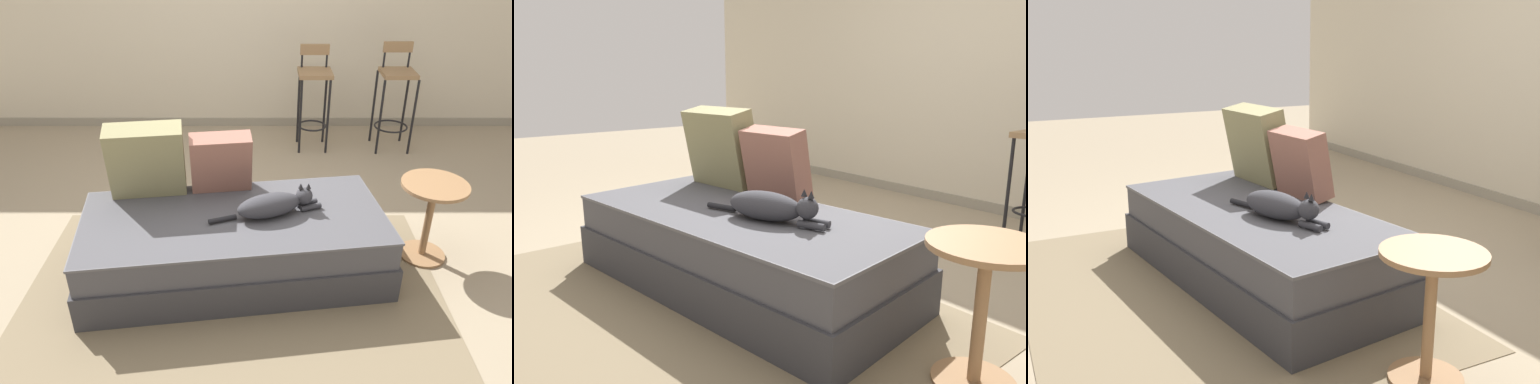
# 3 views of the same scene
# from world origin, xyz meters

# --- Properties ---
(ground_plane) EXTENTS (16.00, 16.00, 0.00)m
(ground_plane) POSITION_xyz_m (0.00, 0.00, 0.00)
(ground_plane) COLOR gray
(ground_plane) RESTS_ON ground
(wall_back_panel) EXTENTS (8.00, 0.10, 2.60)m
(wall_back_panel) POSITION_xyz_m (0.00, 2.25, 1.30)
(wall_back_panel) COLOR beige
(wall_back_panel) RESTS_ON ground
(wall_baseboard_trim) EXTENTS (8.00, 0.02, 0.09)m
(wall_baseboard_trim) POSITION_xyz_m (0.00, 2.20, 0.04)
(wall_baseboard_trim) COLOR gray
(wall_baseboard_trim) RESTS_ON ground
(area_rug) EXTENTS (2.66, 2.00, 0.01)m
(area_rug) POSITION_xyz_m (0.00, -0.70, 0.00)
(area_rug) COLOR #75664C
(area_rug) RESTS_ON ground
(couch) EXTENTS (2.07, 1.15, 0.44)m
(couch) POSITION_xyz_m (0.00, -0.40, 0.23)
(couch) COLOR #353539
(couch) RESTS_ON ground
(throw_pillow_corner) EXTENTS (0.53, 0.33, 0.52)m
(throw_pillow_corner) POSITION_xyz_m (-0.58, -0.13, 0.70)
(throw_pillow_corner) COLOR #847F56
(throw_pillow_corner) RESTS_ON couch
(throw_pillow_middle) EXTENTS (0.43, 0.28, 0.43)m
(throw_pillow_middle) POSITION_xyz_m (-0.09, -0.06, 0.66)
(throw_pillow_middle) COLOR #936051
(throw_pillow_middle) RESTS_ON couch
(cat) EXTENTS (0.73, 0.32, 0.19)m
(cat) POSITION_xyz_m (0.25, -0.38, 0.52)
(cat) COLOR #333338
(cat) RESTS_ON couch
(side_table) EXTENTS (0.44, 0.44, 0.58)m
(side_table) POSITION_xyz_m (1.32, -0.22, 0.38)
(side_table) COLOR olive
(side_table) RESTS_ON ground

